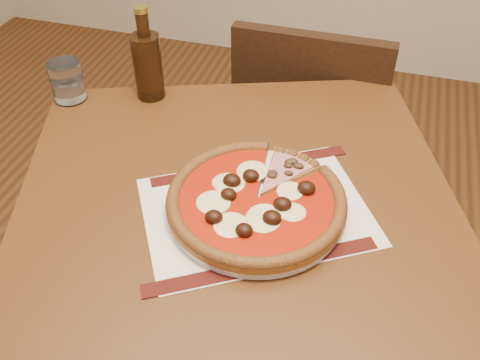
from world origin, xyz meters
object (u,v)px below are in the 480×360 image
at_px(chair_far, 309,134).
at_px(pizza, 256,199).
at_px(table, 237,237).
at_px(water_glass, 67,81).
at_px(bottle, 148,63).
at_px(plate, 256,207).

height_order(chair_far, pizza, chair_far).
xyz_separation_m(chair_far, pizza, (0.00, -0.62, 0.30)).
distance_m(table, chair_far, 0.62).
xyz_separation_m(table, pizza, (0.04, -0.02, 0.13)).
relative_size(water_glass, bottle, 0.42).
height_order(plate, water_glass, water_glass).
bearing_deg(plate, chair_far, 90.25).
xyz_separation_m(chair_far, water_glass, (-0.50, -0.38, 0.31)).
height_order(table, water_glass, water_glass).
bearing_deg(chair_far, plate, 90.66).
bearing_deg(bottle, chair_far, 44.27).
bearing_deg(bottle, pizza, -41.99).
bearing_deg(table, bottle, 136.32).
bearing_deg(table, water_glass, 155.25).
height_order(table, plate, plate).
bearing_deg(plate, water_glass, 155.08).
xyz_separation_m(pizza, water_glass, (-0.50, 0.24, 0.01)).
relative_size(table, water_glass, 11.37).
bearing_deg(water_glass, plate, -24.92).
xyz_separation_m(water_glass, bottle, (0.17, 0.06, 0.04)).
xyz_separation_m(table, water_glass, (-0.46, 0.21, 0.15)).
bearing_deg(chair_far, bottle, 44.68).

